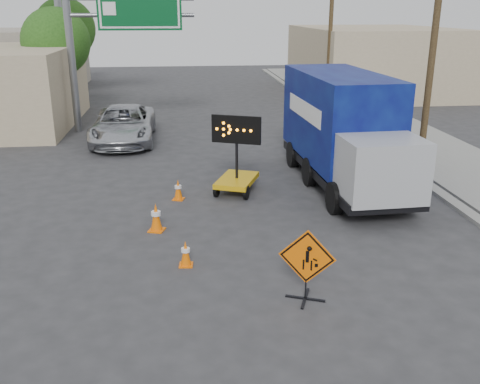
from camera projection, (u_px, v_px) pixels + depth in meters
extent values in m
plane|color=#2D2D30|center=(253.00, 315.00, 10.88)|extent=(100.00, 100.00, 0.00)
cube|color=gray|center=(359.00, 137.00, 25.71)|extent=(0.40, 60.00, 0.12)
cube|color=gray|center=(405.00, 135.00, 25.95)|extent=(4.00, 60.00, 0.15)
cube|color=tan|center=(372.00, 60.00, 39.69)|extent=(10.00, 14.00, 4.60)
cylinder|color=slate|center=(72.00, 63.00, 26.01)|extent=(0.36, 0.36, 6.80)
cylinder|color=slate|center=(132.00, 15.00, 25.61)|extent=(6.00, 0.20, 0.20)
cube|color=#05461E|center=(139.00, 9.00, 25.44)|extent=(4.00, 0.10, 2.00)
cube|color=silver|center=(139.00, 9.00, 25.37)|extent=(3.80, 0.01, 1.80)
cylinder|color=slate|center=(61.00, 33.00, 32.96)|extent=(0.44, 0.44, 9.00)
cylinder|color=#4F3D21|center=(433.00, 49.00, 19.65)|extent=(0.26, 0.26, 9.00)
cylinder|color=#4F3D21|center=(330.00, 33.00, 32.81)|extent=(0.26, 0.26, 9.00)
cylinder|color=#4F3D21|center=(61.00, 88.00, 30.19)|extent=(0.28, 0.28, 3.25)
sphere|color=#1F4814|center=(56.00, 42.00, 29.35)|extent=(3.71, 3.71, 3.71)
cylinder|color=#4F3D21|center=(69.00, 70.00, 37.54)|extent=(0.28, 0.28, 3.58)
sphere|color=#1F4814|center=(65.00, 28.00, 36.63)|extent=(4.10, 4.10, 4.10)
cube|color=black|center=(305.00, 298.00, 11.45)|extent=(0.82, 0.37, 0.04)
cube|color=black|center=(305.00, 298.00, 11.45)|extent=(0.37, 0.82, 0.04)
cylinder|color=black|center=(306.00, 285.00, 11.35)|extent=(0.03, 0.03, 0.67)
cube|color=#F66605|center=(307.00, 257.00, 11.13)|extent=(1.14, 0.48, 1.22)
cube|color=black|center=(307.00, 257.00, 11.13)|extent=(1.05, 0.43, 1.13)
cube|color=#CF9B0B|center=(237.00, 180.00, 18.03)|extent=(1.72, 2.12, 0.17)
cylinder|color=black|center=(237.00, 150.00, 17.68)|extent=(0.09, 0.09, 2.03)
cube|color=black|center=(237.00, 129.00, 17.46)|extent=(1.57, 0.71, 0.92)
imported|color=#BABCC2|center=(124.00, 125.00, 24.69)|extent=(2.75, 5.92, 1.64)
cube|color=black|center=(343.00, 169.00, 18.63)|extent=(2.71, 8.02, 0.30)
cube|color=#07064C|center=(339.00, 116.00, 18.81)|extent=(2.73, 6.24, 2.97)
cube|color=#9EA0A5|center=(377.00, 169.00, 15.34)|extent=(2.35, 1.88, 1.78)
cube|color=#F66605|center=(186.00, 265.00, 12.96)|extent=(0.36, 0.36, 0.03)
cone|color=#F66605|center=(186.00, 253.00, 12.86)|extent=(0.26, 0.26, 0.62)
cylinder|color=silver|center=(185.00, 250.00, 12.83)|extent=(0.21, 0.21, 0.09)
cube|color=#F66605|center=(157.00, 230.00, 14.99)|extent=(0.52, 0.52, 0.03)
cone|color=#F66605|center=(156.00, 216.00, 14.86)|extent=(0.32, 0.32, 0.78)
cylinder|color=silver|center=(156.00, 213.00, 14.83)|extent=(0.26, 0.26, 0.11)
cube|color=#F66605|center=(179.00, 199.00, 17.44)|extent=(0.43, 0.43, 0.03)
cone|color=#F66605|center=(178.00, 189.00, 17.33)|extent=(0.27, 0.27, 0.65)
cylinder|color=silver|center=(178.00, 187.00, 17.30)|extent=(0.22, 0.22, 0.10)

